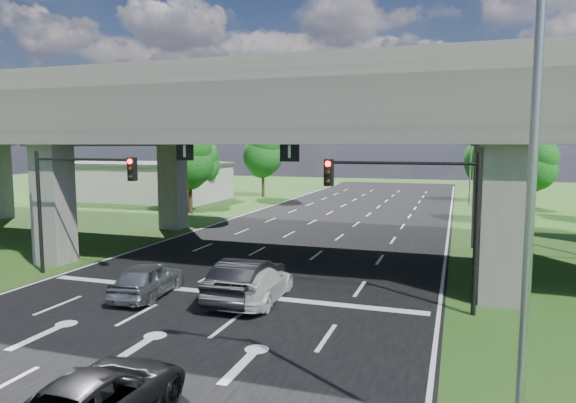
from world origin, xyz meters
The scene contains 19 objects.
ground centered at (0.00, 0.00, 0.00)m, with size 160.00×160.00×0.00m, color #224B18.
road centered at (0.00, 10.00, 0.01)m, with size 18.00×120.00×0.03m, color black.
overpass centered at (0.00, 12.00, 7.92)m, with size 80.00×15.00×10.00m.
warehouse centered at (-26.00, 35.00, 2.00)m, with size 20.00×10.00×4.00m, color #9E9E99.
signal_right centered at (7.82, 3.94, 4.19)m, with size 5.76×0.54×6.00m.
signal_left centered at (-7.82, 3.94, 4.19)m, with size 5.76×0.54×6.00m.
streetlight_near centered at (10.10, -6.00, 5.85)m, with size 3.38×0.25×10.00m.
streetlight_far centered at (10.10, 24.00, 5.85)m, with size 3.38×0.25×10.00m.
streetlight_beyond centered at (10.10, 40.00, 5.85)m, with size 3.38×0.25×10.00m.
tree_left_near centered at (-13.95, 26.00, 4.82)m, with size 4.50×4.50×7.80m.
tree_left_mid centered at (-16.95, 34.00, 4.17)m, with size 3.91×3.90×6.76m.
tree_left_far centered at (-12.95, 42.00, 5.14)m, with size 4.80×4.80×8.32m.
tree_right_near centered at (13.05, 28.00, 4.50)m, with size 4.20×4.20×7.28m.
tree_right_mid centered at (16.05, 36.00, 4.17)m, with size 3.91×3.90×6.76m.
tree_right_far centered at (12.05, 44.00, 4.82)m, with size 4.50×4.50×7.80m.
car_silver centered at (-2.73, 2.11, 0.75)m, with size 1.69×4.21×1.43m, color #9A9DA1.
car_dark centered at (1.32, 3.00, 0.88)m, with size 1.79×5.14×1.69m, color black.
car_white centered at (1.80, 2.94, 0.74)m, with size 1.98×4.88×1.42m, color silver.
car_trailing centered at (1.92, -6.82, 0.71)m, with size 2.25×4.88×1.36m, color black.
Camera 1 is at (9.28, -15.69, 6.29)m, focal length 32.00 mm.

